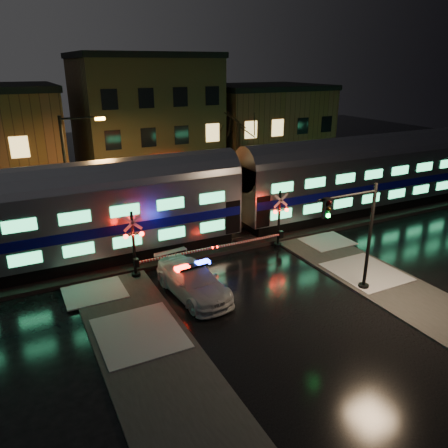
{
  "coord_description": "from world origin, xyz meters",
  "views": [
    {
      "loc": [
        -10.49,
        -18.96,
        11.09
      ],
      "look_at": [
        0.4,
        2.5,
        2.2
      ],
      "focal_mm": 35.0,
      "sensor_mm": 36.0,
      "label": 1
    }
  ],
  "objects_px": {
    "streetlight": "(71,172)",
    "crossing_signal_right": "(275,226)",
    "crossing_signal_left": "(141,251)",
    "traffic_light": "(357,239)",
    "police_car": "(193,281)"
  },
  "relations": [
    {
      "from": "streetlight",
      "to": "crossing_signal_right",
      "type": "bearing_deg",
      "value": -31.81
    },
    {
      "from": "crossing_signal_right",
      "to": "crossing_signal_left",
      "type": "distance_m",
      "value": 8.56
    },
    {
      "from": "crossing_signal_left",
      "to": "traffic_light",
      "type": "bearing_deg",
      "value": -36.45
    },
    {
      "from": "crossing_signal_right",
      "to": "police_car",
      "type": "bearing_deg",
      "value": -156.06
    },
    {
      "from": "streetlight",
      "to": "traffic_light",
      "type": "bearing_deg",
      "value": -49.94
    },
    {
      "from": "police_car",
      "to": "traffic_light",
      "type": "bearing_deg",
      "value": -31.88
    },
    {
      "from": "crossing_signal_left",
      "to": "traffic_light",
      "type": "distance_m",
      "value": 11.2
    },
    {
      "from": "traffic_light",
      "to": "streetlight",
      "type": "relative_size",
      "value": 0.7
    },
    {
      "from": "crossing_signal_right",
      "to": "crossing_signal_left",
      "type": "relative_size",
      "value": 0.98
    },
    {
      "from": "crossing_signal_right",
      "to": "streetlight",
      "type": "relative_size",
      "value": 0.65
    },
    {
      "from": "crossing_signal_right",
      "to": "streetlight",
      "type": "height_order",
      "value": "streetlight"
    },
    {
      "from": "traffic_light",
      "to": "crossing_signal_left",
      "type": "bearing_deg",
      "value": 132.53
    },
    {
      "from": "crossing_signal_right",
      "to": "traffic_light",
      "type": "bearing_deg",
      "value": -86.73
    },
    {
      "from": "crossing_signal_right",
      "to": "streetlight",
      "type": "distance_m",
      "value": 13.11
    },
    {
      "from": "police_car",
      "to": "streetlight",
      "type": "xyz_separation_m",
      "value": [
        -3.96,
        9.74,
        3.94
      ]
    }
  ]
}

